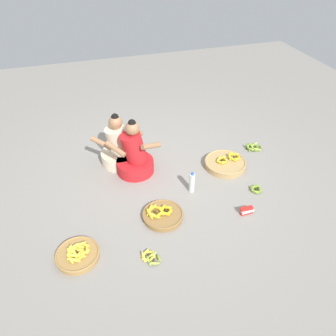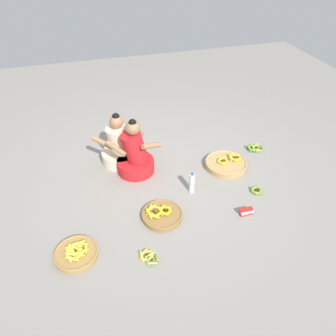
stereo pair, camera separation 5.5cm
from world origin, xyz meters
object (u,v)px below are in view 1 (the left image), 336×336
(vendor_woman_behind, at_px, (118,148))
(water_bottle, at_px, (192,183))
(vendor_woman_front, at_px, (134,156))
(banana_basket_front_center, at_px, (162,215))
(banana_basket_mid_right, at_px, (225,163))
(loose_bananas_back_center, at_px, (254,147))
(banana_basket_near_bicycle, at_px, (78,254))
(packet_carton_stack, at_px, (247,211))
(loose_bananas_mid_left, at_px, (151,257))
(loose_bananas_near_vendor, at_px, (256,189))

(vendor_woman_behind, height_order, water_bottle, vendor_woman_behind)
(vendor_woman_front, bearing_deg, banana_basket_front_center, -83.33)
(banana_basket_mid_right, relative_size, loose_bananas_back_center, 2.24)
(vendor_woman_behind, xyz_separation_m, banana_basket_near_bicycle, (-0.73, -1.54, -0.20))
(vendor_woman_front, height_order, packet_carton_stack, vendor_woman_front)
(banana_basket_near_bicycle, bearing_deg, loose_bananas_back_center, 24.62)
(loose_bananas_mid_left, distance_m, packet_carton_stack, 1.32)
(loose_bananas_back_center, bearing_deg, banana_basket_near_bicycle, -155.38)
(vendor_woman_behind, height_order, loose_bananas_near_vendor, vendor_woman_behind)
(vendor_woman_behind, distance_m, loose_bananas_mid_left, 1.80)
(loose_bananas_back_center, distance_m, water_bottle, 1.42)
(banana_basket_mid_right, distance_m, loose_bananas_mid_left, 1.89)
(loose_bananas_back_center, bearing_deg, banana_basket_front_center, -150.89)
(banana_basket_mid_right, bearing_deg, water_bottle, -151.06)
(banana_basket_near_bicycle, xyz_separation_m, loose_bananas_mid_left, (0.73, -0.24, -0.02))
(vendor_woman_front, xyz_separation_m, packet_carton_stack, (1.11, -1.20, -0.22))
(vendor_woman_behind, distance_m, banana_basket_mid_right, 1.55)
(vendor_woman_behind, xyz_separation_m, loose_bananas_near_vendor, (1.60, -1.15, -0.23))
(loose_bananas_mid_left, height_order, loose_bananas_near_vendor, loose_bananas_near_vendor)
(banana_basket_front_center, distance_m, loose_bananas_mid_left, 0.61)
(banana_basket_mid_right, bearing_deg, loose_bananas_mid_left, -139.09)
(banana_basket_mid_right, distance_m, loose_bananas_back_center, 0.68)
(banana_basket_front_center, height_order, loose_bananas_near_vendor, banana_basket_front_center)
(vendor_woman_behind, bearing_deg, water_bottle, -49.01)
(banana_basket_front_center, height_order, water_bottle, water_bottle)
(banana_basket_near_bicycle, distance_m, loose_bananas_mid_left, 0.77)
(vendor_woman_front, bearing_deg, water_bottle, -45.74)
(loose_bananas_mid_left, height_order, loose_bananas_back_center, loose_bananas_back_center)
(banana_basket_near_bicycle, bearing_deg, vendor_woman_front, 54.53)
(loose_bananas_near_vendor, bearing_deg, packet_carton_stack, -133.82)
(loose_bananas_mid_left, bearing_deg, banana_basket_near_bicycle, 161.54)
(loose_bananas_near_vendor, bearing_deg, banana_basket_near_bicycle, -170.49)
(banana_basket_mid_right, xyz_separation_m, loose_bananas_back_center, (0.62, 0.28, -0.02))
(water_bottle, bearing_deg, loose_bananas_mid_left, -131.63)
(vendor_woman_behind, distance_m, water_bottle, 1.20)
(vendor_woman_behind, relative_size, loose_bananas_near_vendor, 4.43)
(loose_bananas_mid_left, bearing_deg, water_bottle, 48.37)
(vendor_woman_behind, relative_size, packet_carton_stack, 4.66)
(loose_bananas_back_center, height_order, water_bottle, water_bottle)
(banana_basket_near_bicycle, bearing_deg, loose_bananas_near_vendor, 9.51)
(loose_bananas_back_center, relative_size, loose_bananas_near_vendor, 1.47)
(vendor_woman_front, relative_size, vendor_woman_behind, 1.04)
(loose_bananas_mid_left, bearing_deg, vendor_woman_front, 83.54)
(vendor_woman_front, xyz_separation_m, banana_basket_front_center, (0.11, -0.97, -0.22))
(water_bottle, distance_m, packet_carton_stack, 0.77)
(water_bottle, bearing_deg, banana_basket_near_bicycle, -157.18)
(vendor_woman_front, height_order, banana_basket_front_center, vendor_woman_front)
(packet_carton_stack, bearing_deg, vendor_woman_behind, 130.94)
(loose_bananas_mid_left, bearing_deg, banana_basket_front_center, 62.03)
(banana_basket_front_center, relative_size, loose_bananas_mid_left, 2.21)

